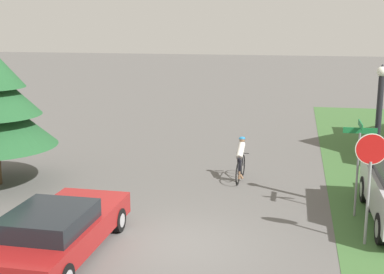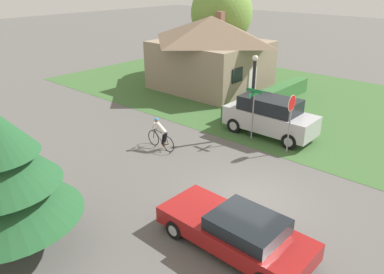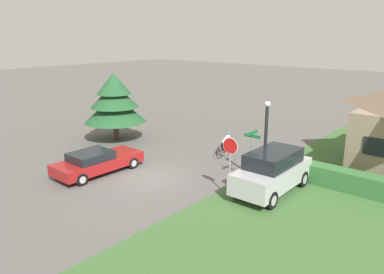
% 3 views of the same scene
% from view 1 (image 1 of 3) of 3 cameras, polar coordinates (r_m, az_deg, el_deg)
% --- Properties ---
extents(ground_plane, '(140.00, 140.00, 0.00)m').
position_cam_1_polar(ground_plane, '(13.35, -1.52, -11.43)').
color(ground_plane, '#5B5956').
extents(sedan_left_lane, '(2.02, 4.80, 1.26)m').
position_cam_1_polar(sedan_left_lane, '(12.88, -14.21, -9.68)').
color(sedan_left_lane, maroon).
rests_on(sedan_left_lane, ground).
extents(cyclist, '(0.44, 1.84, 1.49)m').
position_cam_1_polar(cyclist, '(18.27, 5.20, -2.46)').
color(cyclist, black).
rests_on(cyclist, ground).
extents(stop_sign, '(0.76, 0.07, 2.78)m').
position_cam_1_polar(stop_sign, '(13.40, 18.49, -2.97)').
color(stop_sign, gray).
rests_on(stop_sign, ground).
extents(street_lamp, '(0.29, 0.29, 4.23)m').
position_cam_1_polar(street_lamp, '(15.61, 19.19, 0.65)').
color(street_lamp, black).
rests_on(street_lamp, ground).
extents(street_name_sign, '(0.90, 0.90, 2.69)m').
position_cam_1_polar(street_name_sign, '(15.28, 17.36, -1.50)').
color(street_name_sign, gray).
rests_on(street_name_sign, ground).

